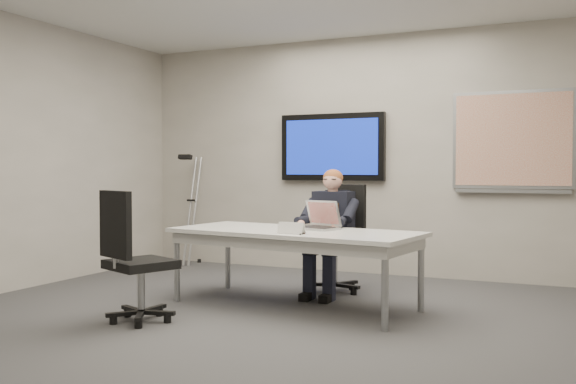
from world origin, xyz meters
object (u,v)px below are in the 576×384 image
at_px(office_chair_far, 337,258).
at_px(seated_person, 328,245).
at_px(laptop, 320,222).
at_px(conference_table, 294,239).
at_px(office_chair_near, 136,281).

relative_size(office_chair_far, seated_person, 0.87).
xyz_separation_m(office_chair_far, laptop, (0.06, -0.63, 0.42)).
distance_m(conference_table, laptop, 0.29).
height_order(conference_table, office_chair_far, office_chair_far).
relative_size(conference_table, seated_person, 1.89).
height_order(conference_table, office_chair_near, office_chair_near).
height_order(seated_person, laptop, seated_person).
bearing_deg(seated_person, laptop, -75.85).
distance_m(office_chair_far, seated_person, 0.29).
height_order(office_chair_far, office_chair_near, office_chair_far).
bearing_deg(conference_table, seated_person, 88.12).
distance_m(office_chair_far, office_chair_near, 2.16).
relative_size(conference_table, office_chair_far, 2.17).
bearing_deg(office_chair_far, conference_table, -83.83).
bearing_deg(laptop, conference_table, -112.73).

